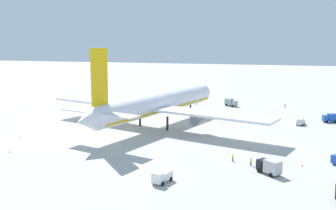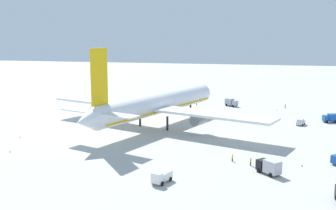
{
  "view_description": "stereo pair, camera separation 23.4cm",
  "coord_description": "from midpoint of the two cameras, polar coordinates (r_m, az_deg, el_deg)",
  "views": [
    {
      "loc": [
        -124.73,
        -34.41,
        29.14
      ],
      "look_at": [
        -2.06,
        -3.65,
        7.61
      ],
      "focal_mm": 43.5,
      "sensor_mm": 36.0,
      "label": 1
    },
    {
      "loc": [
        -124.67,
        -34.63,
        29.14
      ],
      "look_at": [
        -2.06,
        -3.65,
        7.61
      ],
      "focal_mm": 43.5,
      "sensor_mm": 36.0,
      "label": 2
    }
  ],
  "objects": [
    {
      "name": "ground_plane",
      "position": [
        132.63,
        -1.26,
        -3.03
      ],
      "size": [
        600.0,
        600.0,
        0.0
      ],
      "primitive_type": "plane",
      "color": "#B2B2AD"
    },
    {
      "name": "airliner",
      "position": [
        130.1,
        -1.61,
        0.1
      ],
      "size": [
        69.08,
        77.8,
        26.04
      ],
      "color": "white",
      "rests_on": "ground"
    },
    {
      "name": "service_truck_0",
      "position": [
        149.25,
        21.85,
        -1.68
      ],
      "size": [
        3.54,
        5.13,
        2.93
      ],
      "color": "#194CA5",
      "rests_on": "ground"
    },
    {
      "name": "service_truck_1",
      "position": [
        82.79,
        -0.82,
        -9.98
      ],
      "size": [
        5.36,
        3.54,
        2.52
      ],
      "color": "white",
      "rests_on": "ground"
    },
    {
      "name": "service_truck_2",
      "position": [
        172.63,
        8.86,
        0.39
      ],
      "size": [
        4.94,
        5.81,
        3.12
      ],
      "color": "#999EA5",
      "rests_on": "ground"
    },
    {
      "name": "service_truck_4",
      "position": [
        90.2,
        14.08,
        -8.33
      ],
      "size": [
        5.41,
        5.58,
        3.22
      ],
      "color": "black",
      "rests_on": "ground"
    },
    {
      "name": "service_van",
      "position": [
        141.64,
        18.14,
        -2.27
      ],
      "size": [
        4.66,
        3.18,
        1.97
      ],
      "color": "silver",
      "rests_on": "ground"
    },
    {
      "name": "baggage_cart_0",
      "position": [
        176.92,
        -5.95,
        0.4
      ],
      "size": [
        2.48,
        2.94,
        1.54
      ],
      "color": "#26598C",
      "rests_on": "ground"
    },
    {
      "name": "ground_worker_0",
      "position": [
        174.29,
        4.06,
        0.29
      ],
      "size": [
        0.42,
        0.42,
        1.64
      ],
      "color": "black",
      "rests_on": "ground"
    },
    {
      "name": "ground_worker_2",
      "position": [
        173.0,
        16.15,
        -0.12
      ],
      "size": [
        0.55,
        0.55,
        1.77
      ],
      "color": "#3F3F47",
      "rests_on": "ground"
    },
    {
      "name": "ground_worker_3",
      "position": [
        95.12,
        11.57,
        -7.8
      ],
      "size": [
        0.56,
        0.56,
        1.79
      ],
      "color": "#3F3F47",
      "rests_on": "ground"
    },
    {
      "name": "ground_worker_4",
      "position": [
        97.5,
        9.08,
        -7.32
      ],
      "size": [
        0.53,
        0.53,
        1.69
      ],
      "color": "#3F3F47",
      "rests_on": "ground"
    },
    {
      "name": "traffic_cone_1",
      "position": [
        125.47,
        -19.99,
        -4.23
      ],
      "size": [
        0.36,
        0.36,
        0.55
      ],
      "primitive_type": "cone",
      "color": "orange",
      "rests_on": "ground"
    },
    {
      "name": "traffic_cone_2",
      "position": [
        97.77,
        18.34,
        -8.01
      ],
      "size": [
        0.36,
        0.36,
        0.55
      ],
      "primitive_type": "cone",
      "color": "orange",
      "rests_on": "ground"
    },
    {
      "name": "traffic_cone_3",
      "position": [
        166.17,
        15.02,
        -0.67
      ],
      "size": [
        0.36,
        0.36,
        0.55
      ],
      "primitive_type": "cone",
      "color": "orange",
      "rests_on": "ground"
    },
    {
      "name": "traffic_cone_4",
      "position": [
        111.12,
        -21.22,
        -6.06
      ],
      "size": [
        0.36,
        0.36,
        0.55
      ],
      "primitive_type": "cone",
      "color": "orange",
      "rests_on": "ground"
    }
  ]
}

